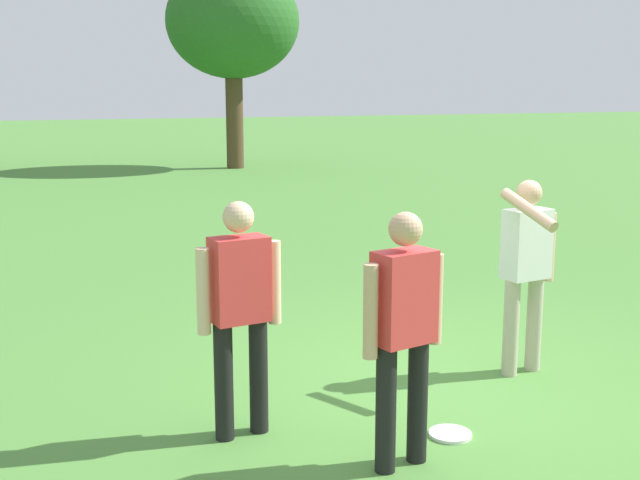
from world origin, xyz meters
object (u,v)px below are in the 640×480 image
(person_thrower, at_px, (240,304))
(tree_far_right, at_px, (233,23))
(person_bystander, at_px, (404,324))
(person_catcher, at_px, (527,262))
(frisbee, at_px, (450,434))

(person_thrower, height_order, tree_far_right, tree_far_right)
(person_thrower, relative_size, person_bystander, 1.00)
(person_catcher, bearing_deg, person_thrower, -173.99)
(person_bystander, distance_m, tree_far_right, 20.05)
(person_thrower, bearing_deg, person_catcher, 6.01)
(person_bystander, bearing_deg, person_catcher, 32.11)
(person_thrower, height_order, person_bystander, same)
(person_catcher, relative_size, frisbee, 5.50)
(person_bystander, xyz_separation_m, frisbee, (0.53, 0.26, -0.93))
(person_bystander, bearing_deg, person_thrower, 133.48)
(frisbee, relative_size, tree_far_right, 0.05)
(person_catcher, xyz_separation_m, frisbee, (-1.23, -0.85, -0.95))
(tree_far_right, bearing_deg, person_bystander, -103.88)
(person_bystander, xyz_separation_m, tree_far_right, (4.74, 19.20, 3.33))
(person_bystander, distance_m, frisbee, 1.10)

